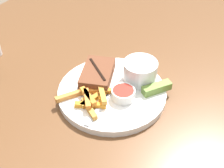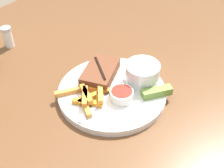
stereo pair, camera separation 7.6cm
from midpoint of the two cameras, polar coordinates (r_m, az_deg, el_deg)
The scene contains 8 objects.
dining_table at distance 0.84m, azimuth -2.62°, elevation -5.63°, with size 1.35×1.22×0.74m.
dinner_plate at distance 0.78m, azimuth -2.79°, elevation -1.72°, with size 0.27×0.27×0.02m.
steak_portion at distance 0.80m, azimuth -5.38°, elevation 1.77°, with size 0.13×0.11×0.03m.
fries_pile at distance 0.75m, azimuth -6.82°, elevation -2.59°, with size 0.11×0.12×0.02m.
coleslaw_cup at distance 0.78m, azimuth 2.43°, elevation 2.42°, with size 0.09×0.09×0.05m.
dipping_sauce_cup at distance 0.74m, azimuth -0.86°, elevation -1.89°, with size 0.06×0.06×0.03m.
pickle_spear at distance 0.77m, azimuth 5.39°, elevation -0.87°, with size 0.07×0.06×0.02m.
fork_utensil at distance 0.73m, azimuth -5.38°, elevation -4.49°, with size 0.13×0.03×0.00m.
Camera 1 is at (-0.48, -0.30, 1.28)m, focal length 50.00 mm.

